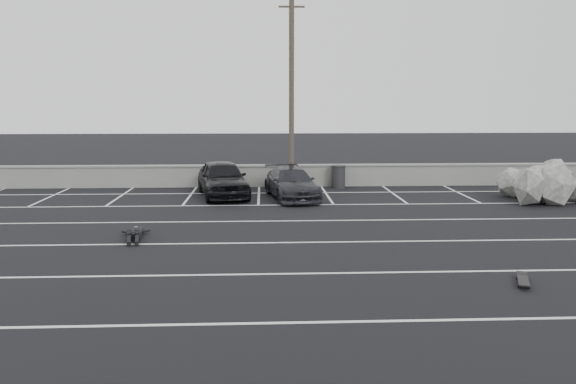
{
  "coord_description": "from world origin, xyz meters",
  "views": [
    {
      "loc": [
        -1.8,
        -12.88,
        4.07
      ],
      "look_at": [
        -0.95,
        6.07,
        1.0
      ],
      "focal_mm": 35.0,
      "sensor_mm": 36.0,
      "label": 1
    }
  ],
  "objects_px": {
    "car_right": "(292,183)",
    "utility_pole": "(292,92)",
    "riprap_pile": "(559,187)",
    "trash_bin": "(338,176)",
    "car_left": "(223,178)",
    "skateboard": "(523,280)",
    "person": "(135,230)"
  },
  "relations": [
    {
      "from": "utility_pole",
      "to": "trash_bin",
      "type": "height_order",
      "value": "utility_pole"
    },
    {
      "from": "car_left",
      "to": "riprap_pile",
      "type": "height_order",
      "value": "car_left"
    },
    {
      "from": "utility_pole",
      "to": "person",
      "type": "distance_m",
      "value": 11.48
    },
    {
      "from": "car_left",
      "to": "person",
      "type": "distance_m",
      "value": 7.63
    },
    {
      "from": "riprap_pile",
      "to": "skateboard",
      "type": "height_order",
      "value": "riprap_pile"
    },
    {
      "from": "riprap_pile",
      "to": "person",
      "type": "relative_size",
      "value": 2.44
    },
    {
      "from": "skateboard",
      "to": "riprap_pile",
      "type": "bearing_deg",
      "value": 80.31
    },
    {
      "from": "car_right",
      "to": "trash_bin",
      "type": "xyz_separation_m",
      "value": [
        2.37,
        2.78,
        -0.09
      ]
    },
    {
      "from": "trash_bin",
      "to": "riprap_pile",
      "type": "xyz_separation_m",
      "value": [
        8.57,
        -4.06,
        0.04
      ]
    },
    {
      "from": "skateboard",
      "to": "car_right",
      "type": "bearing_deg",
      "value": 133.54
    },
    {
      "from": "car_left",
      "to": "car_right",
      "type": "distance_m",
      "value": 3.02
    },
    {
      "from": "car_left",
      "to": "utility_pole",
      "type": "distance_m",
      "value": 5.21
    },
    {
      "from": "utility_pole",
      "to": "car_right",
      "type": "bearing_deg",
      "value": -92.82
    },
    {
      "from": "car_left",
      "to": "trash_bin",
      "type": "height_order",
      "value": "car_left"
    },
    {
      "from": "car_right",
      "to": "utility_pole",
      "type": "xyz_separation_m",
      "value": [
        0.13,
        2.59,
        3.85
      ]
    },
    {
      "from": "car_left",
      "to": "skateboard",
      "type": "xyz_separation_m",
      "value": [
        7.6,
        -12.19,
        -0.7
      ]
    },
    {
      "from": "car_right",
      "to": "trash_bin",
      "type": "height_order",
      "value": "car_right"
    },
    {
      "from": "utility_pole",
      "to": "riprap_pile",
      "type": "distance_m",
      "value": 12.13
    },
    {
      "from": "riprap_pile",
      "to": "person",
      "type": "distance_m",
      "value": 16.94
    },
    {
      "from": "car_right",
      "to": "trash_bin",
      "type": "relative_size",
      "value": 4.06
    },
    {
      "from": "car_left",
      "to": "skateboard",
      "type": "height_order",
      "value": "car_left"
    },
    {
      "from": "car_left",
      "to": "car_right",
      "type": "relative_size",
      "value": 1.05
    },
    {
      "from": "car_right",
      "to": "riprap_pile",
      "type": "relative_size",
      "value": 0.76
    },
    {
      "from": "utility_pole",
      "to": "riprap_pile",
      "type": "xyz_separation_m",
      "value": [
        10.82,
        -3.87,
        -3.9
      ]
    },
    {
      "from": "trash_bin",
      "to": "skateboard",
      "type": "height_order",
      "value": "trash_bin"
    },
    {
      "from": "riprap_pile",
      "to": "car_left",
      "type": "bearing_deg",
      "value": 172.34
    },
    {
      "from": "riprap_pile",
      "to": "person",
      "type": "xyz_separation_m",
      "value": [
        -16.04,
        -5.43,
        -0.36
      ]
    },
    {
      "from": "utility_pole",
      "to": "skateboard",
      "type": "height_order",
      "value": "utility_pole"
    },
    {
      "from": "trash_bin",
      "to": "person",
      "type": "xyz_separation_m",
      "value": [
        -7.47,
        -9.49,
        -0.32
      ]
    },
    {
      "from": "trash_bin",
      "to": "person",
      "type": "height_order",
      "value": "trash_bin"
    },
    {
      "from": "person",
      "to": "skateboard",
      "type": "height_order",
      "value": "person"
    },
    {
      "from": "car_left",
      "to": "skateboard",
      "type": "relative_size",
      "value": 5.02
    }
  ]
}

